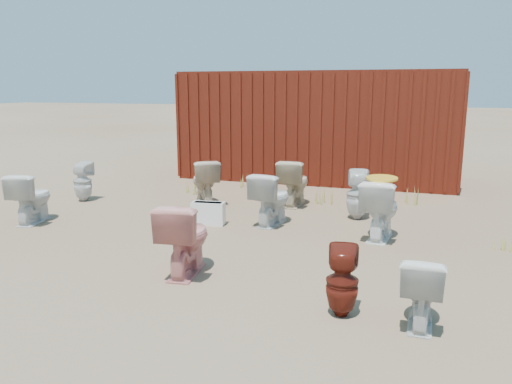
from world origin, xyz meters
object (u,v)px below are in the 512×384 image
(toilet_front_pink, at_px, (185,238))
(toilet_front_e, at_px, (421,290))
(toilet_front_c, at_px, (271,199))
(toilet_back_beige_right, at_px, (294,182))
(shipping_container, at_px, (319,125))
(toilet_back_yellowlid, at_px, (380,209))
(toilet_front_a, at_px, (31,198))
(toilet_back_e, at_px, (358,195))
(loose_tank, at_px, (208,213))
(toilet_back_a, at_px, (83,181))
(toilet_front_maroon, at_px, (342,281))
(toilet_back_beige_left, at_px, (204,182))

(toilet_front_pink, height_order, toilet_front_e, toilet_front_pink)
(toilet_front_c, bearing_deg, toilet_back_beige_right, -81.86)
(toilet_front_e, bearing_deg, shipping_container, -70.75)
(shipping_container, relative_size, toilet_front_c, 7.41)
(toilet_front_pink, bearing_deg, toilet_back_yellowlid, -141.00)
(toilet_front_a, bearing_deg, toilet_back_beige_right, -157.75)
(toilet_back_e, bearing_deg, loose_tank, 20.99)
(shipping_container, xyz_separation_m, toilet_back_a, (-3.60, -3.89, -0.83))
(toilet_front_c, relative_size, toilet_back_a, 1.11)
(toilet_front_c, xyz_separation_m, toilet_back_a, (-3.76, 0.44, -0.04))
(toilet_front_maroon, xyz_separation_m, toilet_back_yellowlid, (0.12, 2.56, 0.09))
(toilet_back_beige_left, relative_size, toilet_back_beige_right, 0.98)
(toilet_front_a, bearing_deg, toilet_back_yellowlid, 177.45)
(toilet_front_pink, bearing_deg, toilet_back_beige_left, -76.67)
(toilet_back_beige_left, bearing_deg, toilet_back_yellowlid, 124.70)
(toilet_back_yellowlid, bearing_deg, toilet_back_beige_left, -14.70)
(loose_tank, bearing_deg, toilet_back_e, 19.21)
(shipping_container, bearing_deg, loose_tank, -99.22)
(toilet_front_pink, height_order, toilet_back_yellowlid, toilet_back_yellowlid)
(toilet_front_e, height_order, toilet_back_beige_left, toilet_back_beige_left)
(toilet_front_e, distance_m, toilet_back_e, 3.63)
(toilet_front_a, height_order, toilet_front_e, toilet_front_a)
(toilet_front_maroon, distance_m, loose_tank, 3.46)
(shipping_container, xyz_separation_m, toilet_front_e, (2.35, -7.08, -0.87))
(toilet_front_c, bearing_deg, toilet_front_pink, 90.81)
(shipping_container, distance_m, loose_tank, 4.82)
(toilet_back_yellowlid, bearing_deg, loose_tank, 7.80)
(shipping_container, height_order, toilet_back_yellowlid, shipping_container)
(toilet_back_a, distance_m, toilet_back_beige_right, 3.88)
(toilet_front_pink, relative_size, toilet_front_maroon, 1.26)
(toilet_back_yellowlid, bearing_deg, toilet_front_c, -2.05)
(toilet_front_maroon, height_order, loose_tank, toilet_front_maroon)
(toilet_front_a, bearing_deg, shipping_container, -133.92)
(toilet_front_a, bearing_deg, toilet_back_e, -170.93)
(toilet_front_pink, xyz_separation_m, toilet_back_a, (-3.43, 2.72, -0.05))
(toilet_front_c, xyz_separation_m, loose_tank, (-0.91, -0.31, -0.23))
(toilet_front_maroon, xyz_separation_m, loose_tank, (-2.42, 2.47, -0.16))
(shipping_container, bearing_deg, toilet_front_c, -87.94)
(toilet_back_yellowlid, bearing_deg, toilet_front_e, 108.42)
(toilet_back_a, distance_m, loose_tank, 2.95)
(toilet_front_maroon, relative_size, loose_tank, 1.32)
(toilet_back_beige_right, height_order, toilet_back_e, toilet_back_beige_right)
(toilet_back_beige_right, bearing_deg, loose_tank, 62.23)
(shipping_container, height_order, toilet_front_pink, shipping_container)
(loose_tank, bearing_deg, toilet_back_beige_right, 53.36)
(loose_tank, bearing_deg, toilet_front_c, 11.67)
(toilet_front_maroon, xyz_separation_m, toilet_front_e, (0.69, 0.03, -0.00))
(loose_tank, bearing_deg, shipping_container, 73.39)
(toilet_front_c, relative_size, toilet_back_beige_right, 0.98)
(toilet_front_c, bearing_deg, toilet_front_maroon, 127.40)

